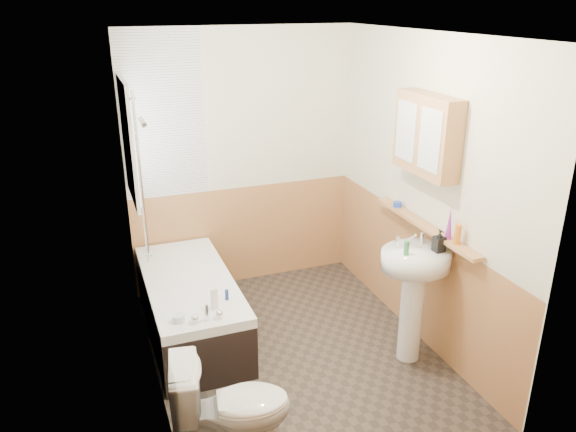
{
  "coord_description": "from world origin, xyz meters",
  "views": [
    {
      "loc": [
        -1.41,
        -3.63,
        2.72
      ],
      "look_at": [
        0.0,
        0.15,
        1.15
      ],
      "focal_mm": 35.0,
      "sensor_mm": 36.0,
      "label": 1
    }
  ],
  "objects_px": {
    "sink": "(414,282)",
    "pine_shelf": "(425,226)",
    "medicine_cabinet": "(427,135)",
    "toilet": "(232,409)",
    "bathtub": "(191,306)"
  },
  "relations": [
    {
      "from": "bathtub",
      "to": "sink",
      "type": "height_order",
      "value": "sink"
    },
    {
      "from": "medicine_cabinet",
      "to": "pine_shelf",
      "type": "bearing_deg",
      "value": -57.53
    },
    {
      "from": "bathtub",
      "to": "medicine_cabinet",
      "type": "distance_m",
      "value": 2.39
    },
    {
      "from": "toilet",
      "to": "pine_shelf",
      "type": "height_order",
      "value": "pine_shelf"
    },
    {
      "from": "sink",
      "to": "pine_shelf",
      "type": "relative_size",
      "value": 0.8
    },
    {
      "from": "pine_shelf",
      "to": "sink",
      "type": "bearing_deg",
      "value": -132.92
    },
    {
      "from": "toilet",
      "to": "sink",
      "type": "relative_size",
      "value": 0.69
    },
    {
      "from": "medicine_cabinet",
      "to": "toilet",
      "type": "bearing_deg",
      "value": -156.14
    },
    {
      "from": "toilet",
      "to": "bathtub",
      "type": "bearing_deg",
      "value": 8.56
    },
    {
      "from": "sink",
      "to": "pine_shelf",
      "type": "xyz_separation_m",
      "value": [
        0.2,
        0.22,
        0.36
      ]
    },
    {
      "from": "sink",
      "to": "pine_shelf",
      "type": "height_order",
      "value": "sink"
    },
    {
      "from": "bathtub",
      "to": "pine_shelf",
      "type": "height_order",
      "value": "pine_shelf"
    },
    {
      "from": "sink",
      "to": "pine_shelf",
      "type": "bearing_deg",
      "value": 44.23
    },
    {
      "from": "toilet",
      "to": "pine_shelf",
      "type": "distance_m",
      "value": 2.06
    },
    {
      "from": "bathtub",
      "to": "medicine_cabinet",
      "type": "bearing_deg",
      "value": -21.46
    }
  ]
}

